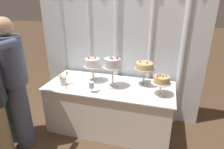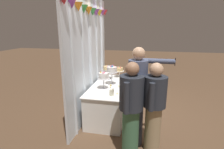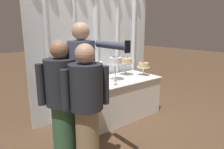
{
  "view_description": "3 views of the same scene",
  "coord_description": "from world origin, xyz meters",
  "px_view_note": "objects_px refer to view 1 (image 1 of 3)",
  "views": [
    {
      "loc": [
        0.72,
        -2.28,
        1.89
      ],
      "look_at": [
        0.02,
        0.16,
        0.87
      ],
      "focal_mm": 30.75,
      "sensor_mm": 36.0,
      "label": 1
    },
    {
      "loc": [
        -3.78,
        -0.72,
        1.99
      ],
      "look_at": [
        0.02,
        0.07,
        0.96
      ],
      "focal_mm": 28.39,
      "sensor_mm": 36.0,
      "label": 2
    },
    {
      "loc": [
        -2.18,
        -2.61,
        1.64
      ],
      "look_at": [
        0.05,
        0.18,
        0.8
      ],
      "focal_mm": 32.38,
      "sensor_mm": 36.0,
      "label": 3
    }
  ],
  "objects_px": {
    "cake_display_leftmost": "(93,64)",
    "cake_display_midright": "(144,67)",
    "cake_table": "(110,107)",
    "tealight_near_left": "(99,90)",
    "flower_vase": "(63,80)",
    "guest_man_dark_suit": "(5,87)",
    "tealight_far_left": "(66,87)",
    "cake_display_rightmost": "(161,81)",
    "guest_girl_blue_dress": "(14,81)",
    "wine_glass": "(91,85)",
    "cake_display_midleft": "(113,65)"
  },
  "relations": [
    {
      "from": "cake_display_leftmost",
      "to": "flower_vase",
      "type": "bearing_deg",
      "value": -144.96
    },
    {
      "from": "cake_display_midleft",
      "to": "guest_man_dark_suit",
      "type": "distance_m",
      "value": 1.43
    },
    {
      "from": "cake_display_midleft",
      "to": "cake_display_rightmost",
      "type": "bearing_deg",
      "value": -5.35
    },
    {
      "from": "cake_table",
      "to": "cake_display_rightmost",
      "type": "distance_m",
      "value": 0.9
    },
    {
      "from": "cake_display_rightmost",
      "to": "guest_girl_blue_dress",
      "type": "relative_size",
      "value": 0.17
    },
    {
      "from": "tealight_near_left",
      "to": "cake_table",
      "type": "bearing_deg",
      "value": 66.79
    },
    {
      "from": "cake_display_leftmost",
      "to": "wine_glass",
      "type": "bearing_deg",
      "value": -71.89
    },
    {
      "from": "flower_vase",
      "to": "wine_glass",
      "type": "bearing_deg",
      "value": -12.7
    },
    {
      "from": "cake_display_midleft",
      "to": "flower_vase",
      "type": "xyz_separation_m",
      "value": [
        -0.69,
        -0.14,
        -0.25
      ]
    },
    {
      "from": "cake_display_midright",
      "to": "guest_man_dark_suit",
      "type": "distance_m",
      "value": 1.87
    },
    {
      "from": "tealight_near_left",
      "to": "guest_man_dark_suit",
      "type": "xyz_separation_m",
      "value": [
        -1.15,
        -0.4,
        0.08
      ]
    },
    {
      "from": "cake_display_midright",
      "to": "cake_display_midleft",
      "type": "bearing_deg",
      "value": -156.05
    },
    {
      "from": "cake_display_leftmost",
      "to": "tealight_far_left",
      "type": "distance_m",
      "value": 0.51
    },
    {
      "from": "cake_table",
      "to": "cake_display_midright",
      "type": "height_order",
      "value": "cake_display_midright"
    },
    {
      "from": "cake_display_rightmost",
      "to": "guest_girl_blue_dress",
      "type": "height_order",
      "value": "guest_girl_blue_dress"
    },
    {
      "from": "cake_display_midleft",
      "to": "wine_glass",
      "type": "relative_size",
      "value": 3.03
    },
    {
      "from": "cake_display_rightmost",
      "to": "tealight_far_left",
      "type": "distance_m",
      "value": 1.28
    },
    {
      "from": "flower_vase",
      "to": "tealight_far_left",
      "type": "distance_m",
      "value": 0.14
    },
    {
      "from": "cake_table",
      "to": "tealight_near_left",
      "type": "relative_size",
      "value": 48.97
    },
    {
      "from": "cake_display_rightmost",
      "to": "guest_man_dark_suit",
      "type": "height_order",
      "value": "guest_man_dark_suit"
    },
    {
      "from": "cake_table",
      "to": "guest_man_dark_suit",
      "type": "distance_m",
      "value": 1.45
    },
    {
      "from": "cake_display_leftmost",
      "to": "cake_display_midright",
      "type": "xyz_separation_m",
      "value": [
        0.74,
        0.07,
        -0.01
      ]
    },
    {
      "from": "wine_glass",
      "to": "flower_vase",
      "type": "distance_m",
      "value": 0.49
    },
    {
      "from": "tealight_far_left",
      "to": "tealight_near_left",
      "type": "relative_size",
      "value": 1.01
    },
    {
      "from": "guest_girl_blue_dress",
      "to": "cake_table",
      "type": "bearing_deg",
      "value": 34.12
    },
    {
      "from": "cake_display_leftmost",
      "to": "cake_display_rightmost",
      "type": "height_order",
      "value": "cake_display_leftmost"
    },
    {
      "from": "cake_display_rightmost",
      "to": "guest_man_dark_suit",
      "type": "distance_m",
      "value": 2.01
    },
    {
      "from": "guest_girl_blue_dress",
      "to": "tealight_near_left",
      "type": "bearing_deg",
      "value": 27.54
    },
    {
      "from": "cake_table",
      "to": "guest_man_dark_suit",
      "type": "xyz_separation_m",
      "value": [
        -1.24,
        -0.6,
        0.45
      ]
    },
    {
      "from": "cake_display_leftmost",
      "to": "tealight_near_left",
      "type": "height_order",
      "value": "cake_display_leftmost"
    },
    {
      "from": "cake_display_rightmost",
      "to": "wine_glass",
      "type": "bearing_deg",
      "value": -167.81
    },
    {
      "from": "cake_table",
      "to": "cake_display_midleft",
      "type": "relative_size",
      "value": 4.06
    },
    {
      "from": "cake_display_midleft",
      "to": "cake_display_rightmost",
      "type": "relative_size",
      "value": 1.51
    },
    {
      "from": "cake_display_rightmost",
      "to": "tealight_near_left",
      "type": "height_order",
      "value": "cake_display_rightmost"
    },
    {
      "from": "wine_glass",
      "to": "tealight_far_left",
      "type": "xyz_separation_m",
      "value": [
        -0.39,
        0.02,
        -0.09
      ]
    },
    {
      "from": "cake_display_midleft",
      "to": "tealight_far_left",
      "type": "bearing_deg",
      "value": -158.87
    },
    {
      "from": "cake_display_midright",
      "to": "tealight_far_left",
      "type": "distance_m",
      "value": 1.12
    },
    {
      "from": "cake_display_leftmost",
      "to": "flower_vase",
      "type": "height_order",
      "value": "cake_display_leftmost"
    },
    {
      "from": "cake_table",
      "to": "cake_display_rightmost",
      "type": "height_order",
      "value": "cake_display_rightmost"
    },
    {
      "from": "guest_man_dark_suit",
      "to": "cake_display_leftmost",
      "type": "bearing_deg",
      "value": 35.62
    },
    {
      "from": "flower_vase",
      "to": "guest_man_dark_suit",
      "type": "xyz_separation_m",
      "value": [
        -0.6,
        -0.43,
        0.01
      ]
    },
    {
      "from": "wine_glass",
      "to": "flower_vase",
      "type": "bearing_deg",
      "value": 167.3
    },
    {
      "from": "flower_vase",
      "to": "tealight_near_left",
      "type": "distance_m",
      "value": 0.56
    },
    {
      "from": "guest_man_dark_suit",
      "to": "guest_girl_blue_dress",
      "type": "bearing_deg",
      "value": -18.22
    },
    {
      "from": "cake_table",
      "to": "guest_girl_blue_dress",
      "type": "height_order",
      "value": "guest_girl_blue_dress"
    },
    {
      "from": "cake_display_midright",
      "to": "guest_man_dark_suit",
      "type": "bearing_deg",
      "value": -155.94
    },
    {
      "from": "cake_display_midright",
      "to": "guest_girl_blue_dress",
      "type": "relative_size",
      "value": 0.22
    },
    {
      "from": "cake_display_midleft",
      "to": "guest_girl_blue_dress",
      "type": "height_order",
      "value": "guest_girl_blue_dress"
    },
    {
      "from": "cake_display_midleft",
      "to": "flower_vase",
      "type": "height_order",
      "value": "cake_display_midleft"
    },
    {
      "from": "guest_girl_blue_dress",
      "to": "tealight_far_left",
      "type": "bearing_deg",
      "value": 43.32
    }
  ]
}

